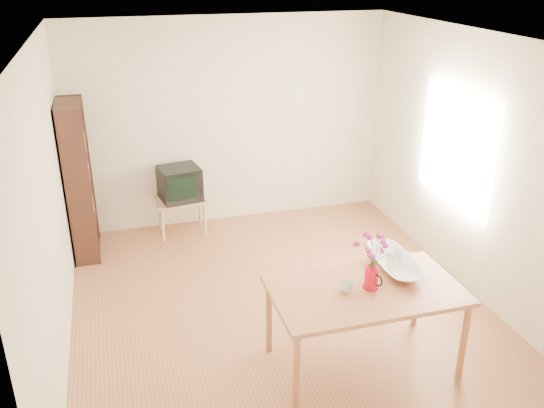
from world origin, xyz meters
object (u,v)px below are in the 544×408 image
object	(u,v)px
table	(366,296)
bowl	(396,243)
television	(179,183)
pitcher	(371,278)
mug	(346,287)

from	to	relation	value
table	bowl	size ratio (longest dim) A/B	3.17
table	television	size ratio (longest dim) A/B	2.90
pitcher	mug	size ratio (longest dim) A/B	1.83
table	television	distance (m)	3.20
table	mug	bearing A→B (deg)	179.27
table	television	bearing A→B (deg)	110.40
bowl	television	xyz separation A→B (m)	(-1.50, 2.73, -0.31)
pitcher	bowl	distance (m)	0.45
bowl	table	bearing A→B (deg)	-144.86
mug	bowl	xyz separation A→B (m)	(0.56, 0.26, 0.19)
table	bowl	xyz separation A→B (m)	(0.38, 0.27, 0.30)
pitcher	television	size ratio (longest dim) A/B	0.38
pitcher	mug	world-z (taller)	pitcher
television	table	bearing A→B (deg)	-79.00
bowl	television	size ratio (longest dim) A/B	0.92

